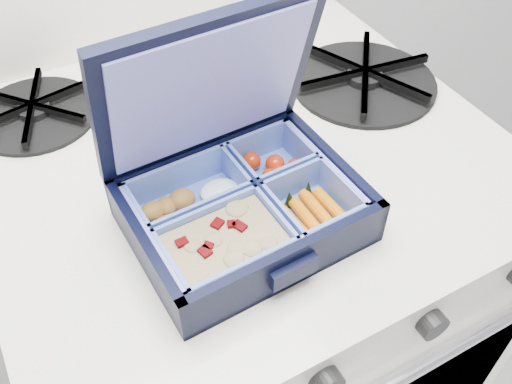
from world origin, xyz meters
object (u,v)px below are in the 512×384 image
bento_box (244,210)px  burner_grate (365,76)px  fork (242,118)px  stove (238,328)px

bento_box → burner_grate: 0.29m
burner_grate → fork: size_ratio=1.07×
bento_box → burner_grate: size_ratio=1.15×
stove → bento_box: (-0.05, -0.13, 0.46)m
burner_grate → fork: bearing=176.4°
bento_box → stove: bearing=67.0°
stove → bento_box: 0.49m
bento_box → burner_grate: bearing=27.0°
stove → bento_box: bento_box is taller
bento_box → fork: 0.17m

